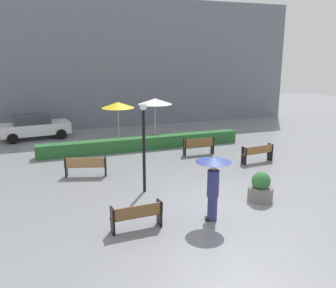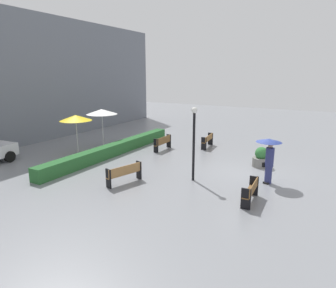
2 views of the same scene
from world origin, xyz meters
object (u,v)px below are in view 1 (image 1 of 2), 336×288
(bench_far_left, at_px, (86,165))
(bench_far_right, at_px, (258,152))
(pedestrian_with_umbrella, at_px, (213,177))
(patio_umbrella_white, at_px, (155,101))
(bench_near_left, at_px, (137,215))
(planter_pot, at_px, (261,188))
(bench_back_row, at_px, (199,145))
(patio_umbrella_yellow, at_px, (118,105))
(parked_car, at_px, (34,126))
(lamp_post, at_px, (144,138))

(bench_far_left, height_order, bench_far_right, bench_far_left)
(pedestrian_with_umbrella, bearing_deg, patio_umbrella_white, 81.05)
(bench_near_left, height_order, pedestrian_with_umbrella, pedestrian_with_umbrella)
(planter_pot, bearing_deg, patio_umbrella_white, 93.10)
(bench_back_row, xyz_separation_m, patio_umbrella_yellow, (-3.42, 4.29, 1.75))
(pedestrian_with_umbrella, distance_m, planter_pot, 2.71)
(bench_near_left, relative_size, patio_umbrella_yellow, 0.66)
(patio_umbrella_yellow, bearing_deg, bench_far_right, -49.87)
(bench_near_left, bearing_deg, patio_umbrella_white, 69.25)
(planter_pot, bearing_deg, bench_far_left, 138.99)
(bench_far_right, xyz_separation_m, patio_umbrella_white, (-3.25, 6.54, 1.90))
(pedestrian_with_umbrella, distance_m, parked_car, 15.32)
(bench_near_left, distance_m, patio_umbrella_yellow, 11.77)
(bench_far_left, xyz_separation_m, bench_near_left, (0.80, -5.62, -0.03))
(parked_car, bearing_deg, bench_back_row, -40.38)
(parked_car, bearing_deg, bench_far_right, -41.89)
(bench_far_right, bearing_deg, parked_car, 138.11)
(bench_near_left, xyz_separation_m, parked_car, (-2.87, 14.20, 0.33))
(bench_near_left, bearing_deg, parked_car, 101.41)
(pedestrian_with_umbrella, bearing_deg, patio_umbrella_yellow, 92.52)
(lamp_post, height_order, patio_umbrella_white, lamp_post)
(patio_umbrella_yellow, bearing_deg, bench_near_left, -99.84)
(bench_back_row, bearing_deg, parked_car, 139.62)
(pedestrian_with_umbrella, xyz_separation_m, patio_umbrella_white, (1.82, 11.53, 0.96))
(lamp_post, bearing_deg, parked_car, 109.69)
(patio_umbrella_white, bearing_deg, planter_pot, -86.90)
(parked_car, bearing_deg, patio_umbrella_white, -21.37)
(bench_far_left, height_order, pedestrian_with_umbrella, pedestrian_with_umbrella)
(bench_near_left, height_order, patio_umbrella_white, patio_umbrella_white)
(bench_far_left, bearing_deg, lamp_post, -53.32)
(bench_far_right, height_order, pedestrian_with_umbrella, pedestrian_with_umbrella)
(bench_back_row, xyz_separation_m, planter_pot, (-0.51, -6.50, -0.07))
(bench_far_left, xyz_separation_m, lamp_post, (1.93, -2.59, 1.65))
(bench_near_left, relative_size, planter_pot, 1.49)
(bench_near_left, xyz_separation_m, lamp_post, (1.13, 3.03, 1.69))
(bench_back_row, xyz_separation_m, patio_umbrella_white, (-1.09, 4.23, 1.88))
(bench_back_row, xyz_separation_m, bench_far_right, (2.16, -2.32, -0.02))
(bench_back_row, height_order, bench_far_right, bench_back_row)
(bench_far_right, distance_m, pedestrian_with_umbrella, 7.17)
(lamp_post, bearing_deg, patio_umbrella_yellow, 84.21)
(bench_far_left, bearing_deg, patio_umbrella_white, 48.46)
(patio_umbrella_yellow, bearing_deg, bench_far_left, -115.50)
(bench_near_left, height_order, parked_car, parked_car)
(bench_far_left, bearing_deg, planter_pot, -41.01)
(bench_near_left, xyz_separation_m, patio_umbrella_yellow, (1.99, 11.46, 1.80))
(bench_far_right, bearing_deg, bench_near_left, -147.33)
(bench_far_left, xyz_separation_m, patio_umbrella_white, (5.11, 5.77, 1.89))
(bench_far_right, relative_size, parked_car, 0.41)
(bench_far_right, relative_size, lamp_post, 0.51)
(bench_near_left, relative_size, pedestrian_with_umbrella, 0.78)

